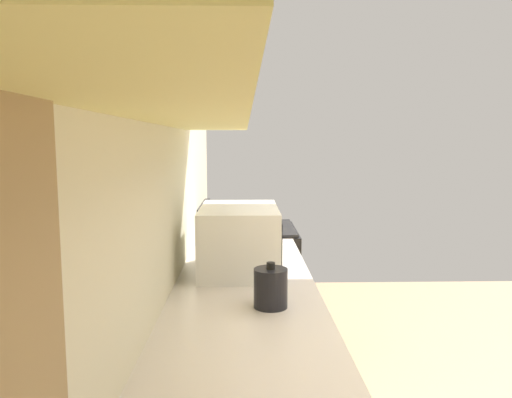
{
  "coord_description": "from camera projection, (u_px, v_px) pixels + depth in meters",
  "views": [
    {
      "loc": [
        -1.72,
        1.11,
        1.49
      ],
      "look_at": [
        -0.08,
        1.07,
        1.29
      ],
      "focal_mm": 33.26,
      "sensor_mm": 36.0,
      "label": 1
    }
  ],
  "objects": [
    {
      "name": "oven_range",
      "position": [
        249.0,
        289.0,
        3.34
      ],
      "size": [
        0.65,
        0.67,
        1.07
      ],
      "color": "black",
      "rests_on": "ground_plane"
    },
    {
      "name": "wall_back",
      "position": [
        145.0,
        167.0,
        1.71
      ],
      "size": [
        4.06,
        0.12,
        2.8
      ],
      "primitive_type": "cube",
      "color": "beige",
      "rests_on": "ground_plane"
    },
    {
      "name": "kettle",
      "position": [
        271.0,
        287.0,
        1.74
      ],
      "size": [
        0.17,
        0.12,
        0.17
      ],
      "color": "black",
      "rests_on": "counter_run"
    },
    {
      "name": "microwave",
      "position": [
        240.0,
        239.0,
        2.23
      ],
      "size": [
        0.53,
        0.37,
        0.3
      ],
      "color": "white",
      "rests_on": "counter_run"
    }
  ]
}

